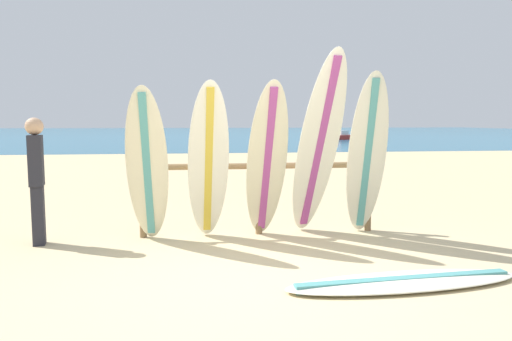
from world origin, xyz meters
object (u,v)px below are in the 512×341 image
surfboard_rack (259,182)px  surfboard_leaning_far_left (147,166)px  beachgoer_standing (37,175)px  surfboard_leaning_center_left (267,162)px  small_boat_offshore (342,136)px  surfboard_leaning_center (318,146)px  surfboard_leaning_left (208,162)px  surfboard_leaning_center_right (367,156)px  surfboard_lying_on_sand (404,281)px

surfboard_rack → surfboard_leaning_far_left: size_ratio=1.63×
beachgoer_standing → surfboard_leaning_center_left: bearing=-3.3°
surfboard_rack → small_boat_offshore: bearing=70.5°
small_boat_offshore → surfboard_leaning_center: bearing=-108.1°
surfboard_leaning_left → surfboard_leaning_center_right: (2.05, -0.03, 0.06)m
surfboard_leaning_center_right → surfboard_leaning_center: bearing=179.7°
surfboard_leaning_far_left → surfboard_leaning_left: size_ratio=0.96×
surfboard_leaning_center → surfboard_lying_on_sand: bearing=-79.9°
surfboard_leaning_center_left → surfboard_leaning_far_left: bearing=-179.7°
surfboard_rack → beachgoer_standing: (-2.75, -0.21, 0.15)m
surfboard_leaning_center_left → surfboard_leaning_center: bearing=5.1°
surfboard_leaning_center → beachgoer_standing: bearing=178.3°
surfboard_leaning_center → surfboard_lying_on_sand: 2.23m
surfboard_leaning_center_left → surfboard_leaning_center: size_ratio=0.84×
surfboard_leaning_far_left → beachgoer_standing: surfboard_leaning_far_left is taller
surfboard_leaning_center_right → surfboard_leaning_center_left: bearing=-177.5°
surfboard_leaning_center → small_boat_offshore: bearing=71.9°
surfboard_leaning_left → surfboard_leaning_center_left: 0.73m
surfboard_leaning_center_left → small_boat_offshore: (11.06, 31.74, -0.75)m
surfboard_leaning_center_left → surfboard_leaning_left: bearing=173.2°
surfboard_leaning_left → surfboard_leaning_center_left: size_ratio=1.00×
small_boat_offshore → beachgoer_standing: bearing=-113.7°
surfboard_leaning_center_left → surfboard_lying_on_sand: size_ratio=0.86×
surfboard_rack → small_boat_offshore: 33.28m
surfboard_rack → surfboard_leaning_center: 0.93m
surfboard_leaning_far_left → surfboard_leaning_left: surfboard_leaning_left is taller
surfboard_leaning_center_left → surfboard_lying_on_sand: surfboard_leaning_center_left is taller
surfboard_leaning_far_left → surfboard_leaning_left: 0.75m
beachgoer_standing → surfboard_leaning_left: bearing=-2.1°
surfboard_rack → surfboard_leaning_left: 0.79m
surfboard_leaning_left → surfboard_leaning_center: bearing=-1.1°
surfboard_leaning_left → surfboard_lying_on_sand: bearing=-47.6°
surfboard_leaning_center → surfboard_leaning_far_left: bearing=-178.2°
surfboard_leaning_left → surfboard_leaning_center_left: (0.72, -0.09, -0.00)m
surfboard_leaning_center_left → surfboard_leaning_center_right: (1.32, 0.06, 0.06)m
surfboard_leaning_far_left → surfboard_lying_on_sand: bearing=-36.1°
surfboard_rack → surfboard_leaning_center_left: size_ratio=1.57×
surfboard_leaning_center_left → beachgoer_standing: (-2.80, 0.16, -0.15)m
surfboard_lying_on_sand → small_boat_offshore: 35.02m
surfboard_leaning_far_left → small_boat_offshore: surfboard_leaning_far_left is taller
surfboard_rack → surfboard_leaning_far_left: 1.49m
surfboard_leaning_center → beachgoer_standing: size_ratio=1.54×
surfboard_leaning_center_right → surfboard_lying_on_sand: bearing=-99.5°
surfboard_leaning_center_left → beachgoer_standing: 2.81m
surfboard_leaning_far_left → surfboard_leaning_center_right: bearing=1.3°
surfboard_rack → surfboard_leaning_center: (0.72, -0.31, 0.49)m
surfboard_leaning_center_left → small_boat_offshore: bearing=70.8°
surfboard_leaning_center_right → beachgoer_standing: 4.13m
surfboard_rack → surfboard_leaning_far_left: bearing=-165.1°
surfboard_leaning_center_right → beachgoer_standing: surfboard_leaning_center_right is taller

